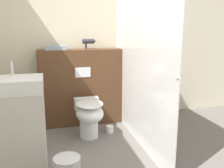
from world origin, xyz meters
TOP-DOWN VIEW (x-y plane):
  - wall_back at (0.00, 2.08)m, footprint 8.00×0.06m
  - partition_panel at (-0.18, 1.87)m, footprint 1.24×0.29m
  - shower_glass at (0.41, 1.07)m, footprint 0.04×1.97m
  - toilet at (-0.18, 1.29)m, footprint 0.35×0.55m
  - sink_vanity at (-1.00, 0.72)m, footprint 0.58×0.41m
  - hair_drier at (-0.06, 1.90)m, footprint 0.20×0.07m
  - folded_towel at (-0.54, 1.84)m, footprint 0.29×0.15m
  - spare_toilet_roll at (0.13, 1.40)m, footprint 0.10×0.10m

SIDE VIEW (x-z plane):
  - spare_toilet_roll at x=0.13m, z-range 0.00..0.10m
  - toilet at x=-0.18m, z-range 0.07..0.57m
  - sink_vanity at x=-1.00m, z-range -0.07..1.04m
  - partition_panel at x=-0.18m, z-range 0.00..1.12m
  - shower_glass at x=0.41m, z-range 0.00..2.11m
  - folded_towel at x=-0.54m, z-range 1.12..1.19m
  - hair_drier at x=-0.06m, z-range 1.16..1.30m
  - wall_back at x=0.00m, z-range 0.00..2.50m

